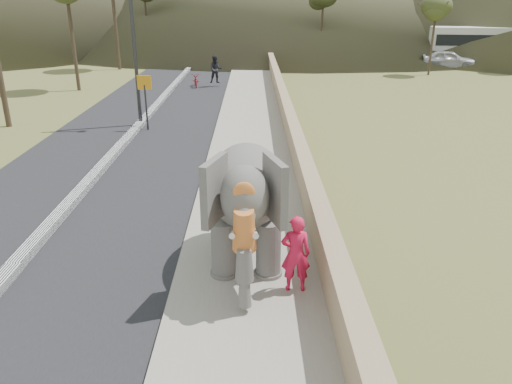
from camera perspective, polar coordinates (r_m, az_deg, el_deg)
ground at (r=10.55m, az=-1.07°, el=-10.11°), size 160.00×160.00×0.00m
road at (r=20.43m, az=-15.01°, el=5.05°), size 7.00×120.00×0.03m
median at (r=20.40m, az=-15.03°, el=5.31°), size 0.35×120.00×0.22m
walkway at (r=19.76m, az=-0.78°, el=5.42°), size 3.00×120.00×0.15m
parapet at (r=19.69m, az=4.05°, el=6.75°), size 0.30×120.00×1.10m
lamppost at (r=23.03m, az=-13.26°, el=19.28°), size 1.76×0.36×8.00m
signboard at (r=22.43m, az=-12.56°, el=10.97°), size 0.60×0.08×2.40m
distant_car at (r=45.33m, az=21.17°, el=13.95°), size 4.53×2.77×1.44m
bus_white at (r=49.48m, az=25.77°, el=14.79°), size 11.26×4.33×3.10m
elephant_and_man at (r=10.61m, az=-0.99°, el=-1.04°), size 2.17×3.66×2.64m
motorcyclist at (r=33.48m, az=-5.72°, el=13.21°), size 2.22×1.80×2.01m
trees at (r=34.99m, az=-3.42°, el=18.84°), size 47.27×43.00×9.16m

